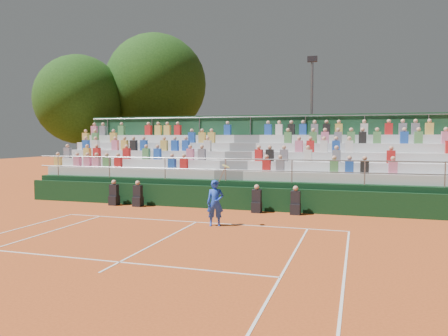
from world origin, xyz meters
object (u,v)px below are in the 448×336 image
(tennis_player, at_px, (215,203))
(floodlight_mast, at_px, (312,112))
(tree_west, at_px, (79,100))
(tree_east, at_px, (156,85))

(tennis_player, height_order, floodlight_mast, floodlight_mast)
(floodlight_mast, bearing_deg, tree_west, -172.81)
(tree_east, bearing_deg, floodlight_mast, -7.19)
(tennis_player, relative_size, floodlight_mast, 0.27)
(tennis_player, height_order, tree_west, tree_west)
(tree_west, relative_size, tree_east, 0.82)
(tennis_player, relative_size, tree_east, 0.21)
(tree_west, bearing_deg, tree_east, 39.53)
(floodlight_mast, bearing_deg, tennis_player, -98.51)
(tree_east, relative_size, floodlight_mast, 1.30)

